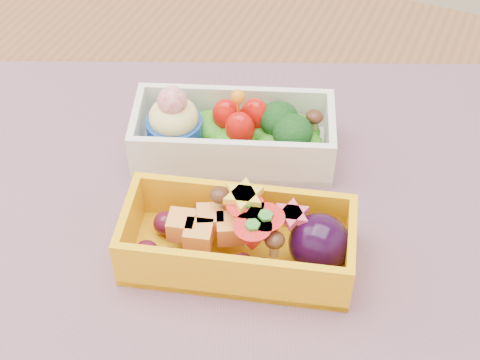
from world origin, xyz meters
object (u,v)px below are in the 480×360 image
at_px(table, 231,273).
at_px(bento_yellow, 243,239).
at_px(placemat, 230,211).
at_px(bento_white, 232,133).

distance_m(table, bento_yellow, 0.14).
bearing_deg(bento_yellow, placemat, 109.55).
relative_size(bento_white, bento_yellow, 1.01).
relative_size(table, placemat, 2.13).
bearing_deg(table, placemat, -62.55).
relative_size(table, bento_white, 5.94).
bearing_deg(bento_white, placemat, -88.21).
height_order(placemat, bento_yellow, bento_yellow).
xyz_separation_m(placemat, bento_yellow, (0.03, -0.05, 0.03)).
height_order(placemat, bento_white, bento_white).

